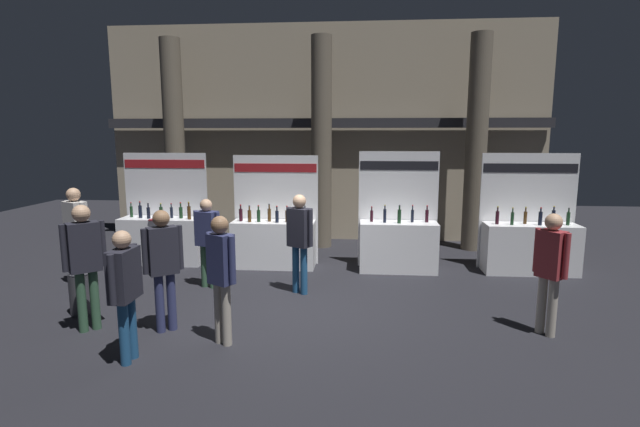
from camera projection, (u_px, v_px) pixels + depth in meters
ground_plane at (299, 308)px, 7.69m from camera, size 24.00×24.00×0.00m
hall_colonnade at (324, 136)px, 12.29m from camera, size 11.29×1.34×5.54m
exhibitor_booth_0 at (163, 235)px, 10.34m from camera, size 1.84×0.72×2.37m
exhibitor_booth_1 at (274, 239)px, 10.03m from camera, size 1.80×0.66×2.33m
exhibitor_booth_2 at (398, 241)px, 9.73m from camera, size 1.63×0.66×2.42m
exhibitor_booth_3 at (530, 243)px, 9.59m from camera, size 1.90×0.66×2.39m
trash_bin at (81, 293)px, 7.40m from camera, size 0.34×0.34×0.65m
visitor_0 at (300, 235)px, 8.25m from camera, size 0.49×0.41×1.75m
visitor_1 at (207, 235)px, 8.59m from camera, size 0.52×0.35×1.63m
visitor_2 at (163, 260)px, 6.64m from camera, size 0.47×0.40×1.74m
visitor_3 at (125, 284)px, 5.73m from camera, size 0.24×0.63×1.64m
visitor_4 at (85, 256)px, 6.64m from camera, size 0.46×0.45×1.81m
visitor_5 at (76, 227)px, 8.65m from camera, size 0.51×0.42×1.82m
visitor_6 at (221, 270)px, 6.22m from camera, size 0.44×0.35×1.73m
visitor_7 at (550, 264)px, 6.51m from camera, size 0.38×0.41×1.71m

